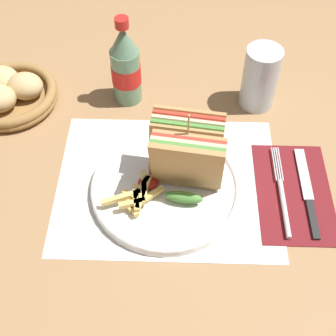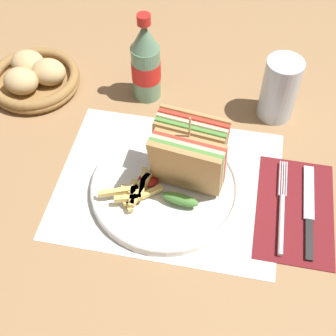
# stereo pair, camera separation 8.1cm
# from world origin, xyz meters

# --- Properties ---
(ground_plane) EXTENTS (4.00, 4.00, 0.00)m
(ground_plane) POSITION_xyz_m (0.00, 0.00, 0.00)
(ground_plane) COLOR #9E754C
(placemat) EXTENTS (0.40, 0.31, 0.00)m
(placemat) POSITION_xyz_m (-0.01, 0.00, 0.00)
(placemat) COLOR silver
(placemat) RESTS_ON ground_plane
(plate_main) EXTENTS (0.27, 0.27, 0.02)m
(plate_main) POSITION_xyz_m (-0.02, -0.02, 0.01)
(plate_main) COLOR white
(plate_main) RESTS_ON ground_plane
(club_sandwich) EXTENTS (0.13, 0.12, 0.16)m
(club_sandwich) POSITION_xyz_m (0.02, 0.00, 0.08)
(club_sandwich) COLOR tan
(club_sandwich) RESTS_ON plate_main
(fries_pile) EXTENTS (0.11, 0.09, 0.02)m
(fries_pile) POSITION_xyz_m (-0.06, -0.05, 0.03)
(fries_pile) COLOR #E5C166
(fries_pile) RESTS_ON plate_main
(ketchup_blob) EXTENTS (0.04, 0.03, 0.01)m
(ketchup_blob) POSITION_xyz_m (-0.05, -0.02, 0.03)
(ketchup_blob) COLOR maroon
(ketchup_blob) RESTS_ON plate_main
(napkin) EXTENTS (0.13, 0.22, 0.00)m
(napkin) POSITION_xyz_m (0.21, -0.01, 0.00)
(napkin) COLOR maroon
(napkin) RESTS_ON ground_plane
(fork) EXTENTS (0.02, 0.19, 0.01)m
(fork) POSITION_xyz_m (0.19, -0.03, 0.01)
(fork) COLOR silver
(fork) RESTS_ON napkin
(knife) EXTENTS (0.02, 0.19, 0.00)m
(knife) POSITION_xyz_m (0.23, -0.02, 0.01)
(knife) COLOR black
(knife) RESTS_ON napkin
(coke_bottle_near) EXTENTS (0.06, 0.06, 0.19)m
(coke_bottle_near) POSITION_xyz_m (-0.10, 0.22, 0.08)
(coke_bottle_near) COLOR slate
(coke_bottle_near) RESTS_ON ground_plane
(glass_near) EXTENTS (0.07, 0.07, 0.13)m
(glass_near) POSITION_xyz_m (0.16, 0.22, 0.06)
(glass_near) COLOR silver
(glass_near) RESTS_ON ground_plane
(bread_basket) EXTENTS (0.19, 0.19, 0.07)m
(bread_basket) POSITION_xyz_m (-0.34, 0.20, 0.02)
(bread_basket) COLOR olive
(bread_basket) RESTS_ON ground_plane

